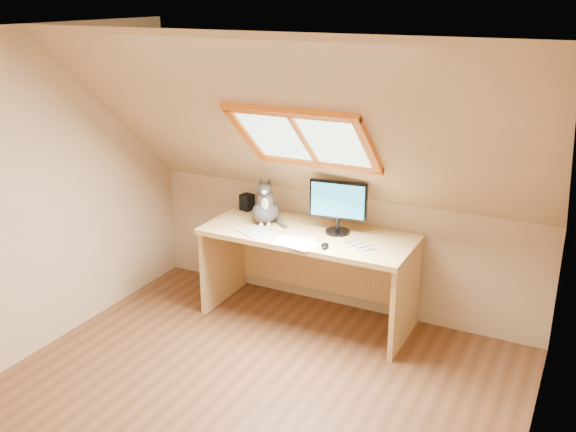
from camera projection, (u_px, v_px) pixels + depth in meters
The scene contains 10 objects.
ground at pixel (234, 413), 4.20m from camera, with size 3.50×3.50×0.00m, color brown.
room_shell at pixel (219, 210), 3.65m from camera, with size 3.52×3.52×2.41m.
desk at pixel (312, 255), 5.29m from camera, with size 1.71×0.75×0.78m.
monitor at pixel (338, 204), 5.04m from camera, with size 0.47×0.20×0.43m.
cat at pixel (266, 207), 5.30m from camera, with size 0.30×0.33×0.40m.
desk_speaker at pixel (247, 202), 5.64m from camera, with size 0.10×0.10×0.14m, color black.
graphics_tablet at pixel (256, 233), 5.12m from camera, with size 0.27×0.19×0.01m, color #B2B2B7.
mouse at pixel (325, 246), 4.83m from camera, with size 0.06×0.10×0.03m, color black.
papers at pixel (288, 241), 4.95m from camera, with size 0.33×0.27×0.00m.
cables at pixel (348, 244), 4.88m from camera, with size 0.51×0.26×0.01m.
Camera 1 is at (1.91, -3.00, 2.60)m, focal length 40.00 mm.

